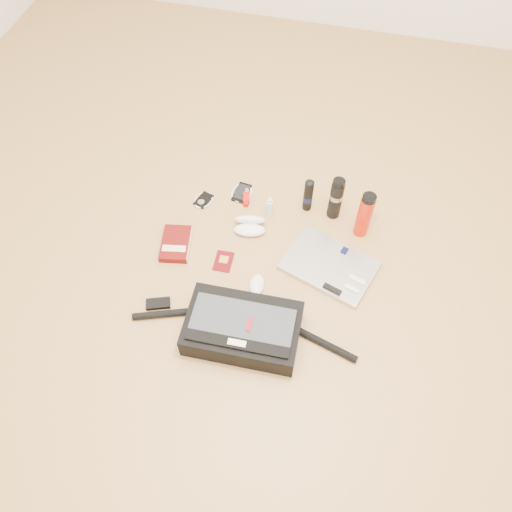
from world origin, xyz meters
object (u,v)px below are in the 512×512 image
(laptop, at_px, (330,266))
(thermos_black, at_px, (336,198))
(messenger_bag, at_px, (242,328))
(thermos_red, at_px, (364,215))
(book, at_px, (176,244))

(laptop, distance_m, thermos_black, 0.31)
(messenger_bag, distance_m, laptop, 0.49)
(laptop, xyz_separation_m, thermos_red, (0.10, 0.22, 0.11))
(laptop, height_order, book, laptop)
(messenger_bag, height_order, laptop, messenger_bag)
(thermos_black, bearing_deg, book, -151.75)
(laptop, height_order, thermos_black, thermos_black)
(messenger_bag, relative_size, laptop, 2.08)
(messenger_bag, distance_m, book, 0.53)
(messenger_bag, distance_m, thermos_black, 0.74)
(thermos_red, bearing_deg, laptop, -114.61)
(laptop, bearing_deg, messenger_bag, -107.12)
(book, distance_m, thermos_red, 0.83)
(book, height_order, thermos_black, thermos_black)
(book, distance_m, thermos_black, 0.74)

